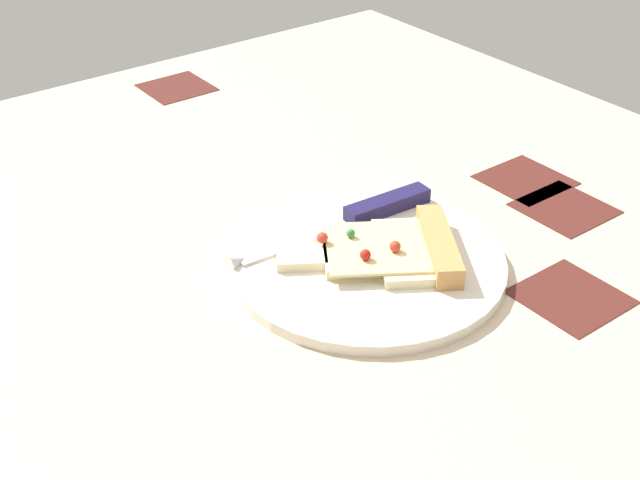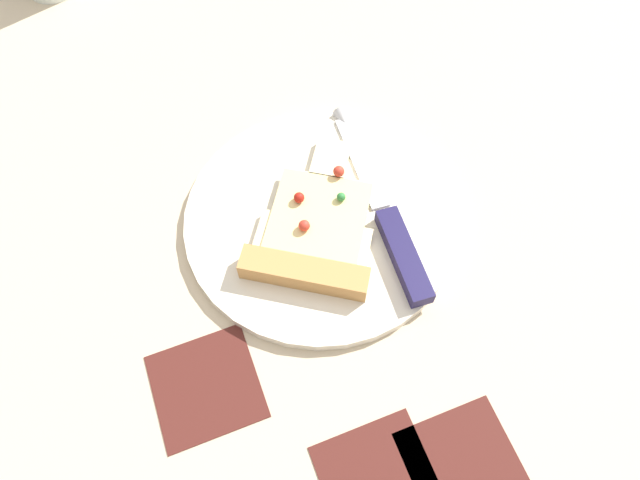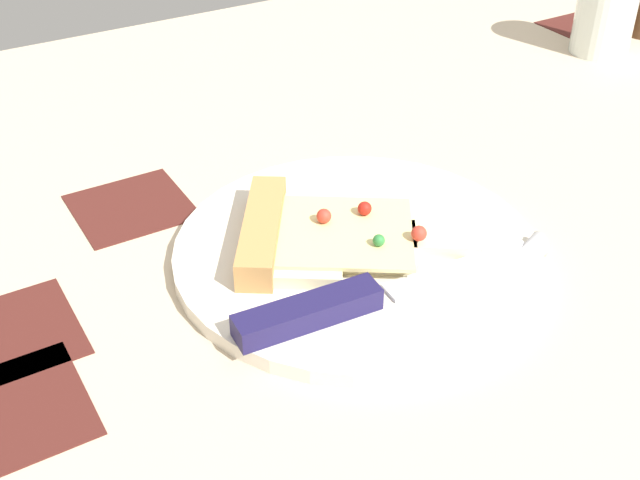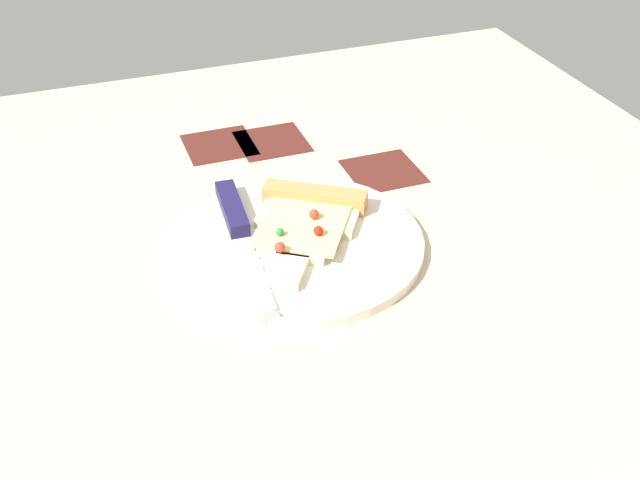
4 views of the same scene
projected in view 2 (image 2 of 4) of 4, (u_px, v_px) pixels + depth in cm
name	position (u px, v px, depth cm)	size (l,w,h in cm)	color
ground_plane	(326.00, 172.00, 63.10)	(117.32, 117.32, 3.00)	#C6B293
plate	(320.00, 219.00, 57.82)	(27.16, 27.16, 1.15)	silver
pizza_slice	(314.00, 234.00, 55.40)	(18.83, 16.04, 2.44)	beige
knife	(387.00, 217.00, 56.54)	(24.09, 3.77, 2.45)	silver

